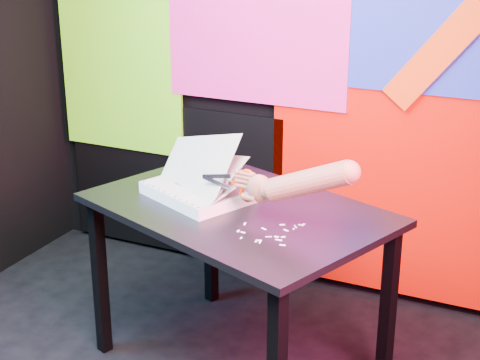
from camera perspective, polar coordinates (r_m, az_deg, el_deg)
The scene contains 7 objects.
room at distance 2.24m, azimuth -8.16°, elevation 7.12°, with size 3.01×3.01×2.71m.
backdrop at distance 3.59m, azimuth 5.81°, elevation 5.64°, with size 2.88×0.05×2.08m.
work_table at distance 2.95m, azimuth -0.19°, elevation -3.74°, with size 1.35×1.12×0.75m.
printout_stack at distance 2.99m, azimuth -3.34°, elevation -0.82°, with size 0.49×0.44×0.30m.
scissors at distance 2.76m, azimuth 0.27°, elevation -0.40°, with size 0.24×0.03×0.13m.
hand_forearm at distance 2.63m, azimuth 4.71°, elevation -0.17°, with size 0.48×0.12×0.23m.
paper_clippings at distance 2.67m, azimuth 2.50°, elevation -4.14°, with size 0.21×0.23×0.00m.
Camera 1 is at (1.21, -1.82, 1.85)m, focal length 55.00 mm.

